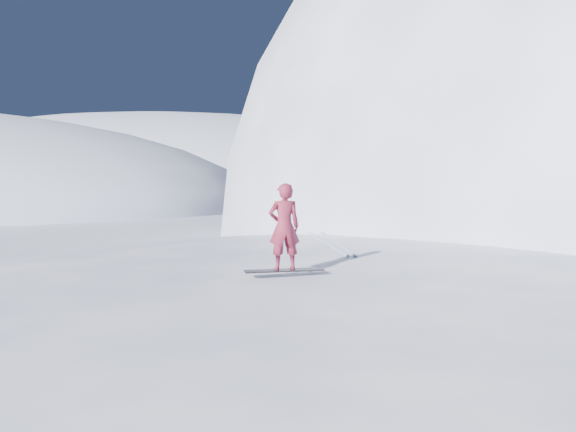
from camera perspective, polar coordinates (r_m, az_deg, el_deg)
name	(u,v)px	position (r m, az deg, el deg)	size (l,w,h in m)	color
ground	(352,367)	(13.49, 6.49, -15.04)	(400.00, 400.00, 0.00)	white
near_ridge	(384,332)	(16.41, 9.72, -11.57)	(36.00, 28.00, 4.80)	white
peak_shoulder	(516,253)	(34.64, 22.20, -3.52)	(28.00, 24.00, 18.00)	white
far_ridge_c	(157,195)	(129.03, -13.21, 2.05)	(140.00, 90.00, 36.00)	white
wind_bumps	(328,340)	(15.50, 4.13, -12.46)	(16.00, 14.40, 1.00)	white
snowboard	(284,270)	(11.96, -0.39, -5.54)	(1.69, 0.32, 0.03)	black
snowboarder	(284,227)	(11.84, -0.39, -1.09)	(0.67, 0.44, 1.83)	maroon
board_tracks	(330,241)	(17.13, 4.33, -2.60)	(1.51, 5.92, 0.04)	silver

